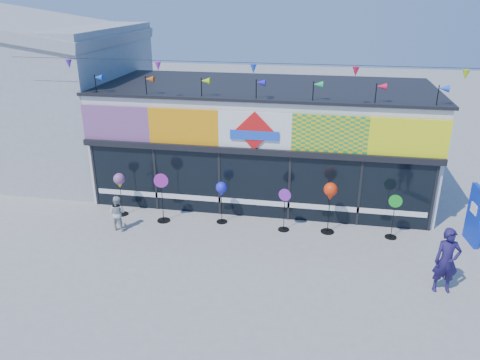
% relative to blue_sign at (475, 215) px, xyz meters
% --- Properties ---
extents(ground, '(80.00, 80.00, 0.00)m').
position_rel_blue_sign_xyz_m(ground, '(-6.93, -2.81, -0.92)').
color(ground, gray).
rests_on(ground, ground).
extents(kite_shop, '(16.00, 5.70, 5.31)m').
position_rel_blue_sign_xyz_m(kite_shop, '(-6.93, 3.14, 1.12)').
color(kite_shop, silver).
rests_on(kite_shop, ground).
extents(neighbour_building, '(8.18, 7.20, 6.87)m').
position_rel_blue_sign_xyz_m(neighbour_building, '(-16.93, 4.19, 2.28)').
color(neighbour_building, '#A3A5A9').
rests_on(neighbour_building, ground).
extents(blue_sign, '(0.25, 0.93, 1.84)m').
position_rel_blue_sign_xyz_m(blue_sign, '(0.00, 0.00, 0.00)').
color(blue_sign, '#0C2CB8').
rests_on(blue_sign, ground).
extents(spinner_0, '(0.39, 0.39, 1.54)m').
position_rel_blue_sign_xyz_m(spinner_0, '(-11.49, -0.07, 0.31)').
color(spinner_0, black).
rests_on(spinner_0, ground).
extents(spinner_1, '(0.48, 0.44, 1.72)m').
position_rel_blue_sign_xyz_m(spinner_1, '(-9.91, -0.30, -0.01)').
color(spinner_1, black).
rests_on(spinner_1, ground).
extents(spinner_2, '(0.37, 0.37, 1.47)m').
position_rel_blue_sign_xyz_m(spinner_2, '(-7.93, -0.03, 0.25)').
color(spinner_2, black).
rests_on(spinner_2, ground).
extents(spinner_3, '(0.41, 0.37, 1.46)m').
position_rel_blue_sign_xyz_m(spinner_3, '(-5.81, -0.23, -0.15)').
color(spinner_3, black).
rests_on(spinner_3, ground).
extents(spinner_4, '(0.44, 0.44, 1.73)m').
position_rel_blue_sign_xyz_m(spinner_4, '(-4.39, -0.12, 0.46)').
color(spinner_4, black).
rests_on(spinner_4, ground).
extents(spinner_5, '(0.41, 0.38, 1.47)m').
position_rel_blue_sign_xyz_m(spinner_5, '(-2.40, -0.13, -0.14)').
color(spinner_5, black).
rests_on(spinner_5, ground).
extents(adult_man, '(0.70, 0.50, 1.79)m').
position_rel_blue_sign_xyz_m(adult_man, '(-1.43, -2.86, -0.03)').
color(adult_man, '#1E1647').
rests_on(adult_man, ground).
extents(child, '(0.62, 0.42, 1.18)m').
position_rel_blue_sign_xyz_m(child, '(-11.17, -1.13, -0.33)').
color(child, '#BEBEBE').
rests_on(child, ground).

